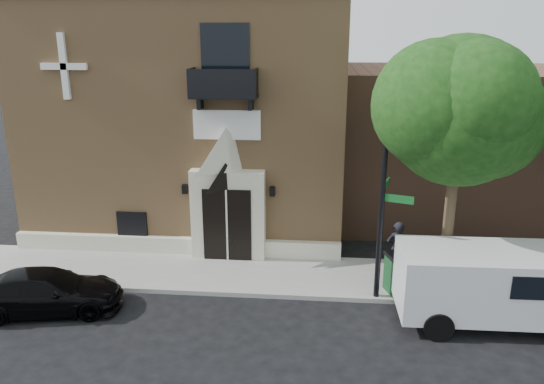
# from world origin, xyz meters

# --- Properties ---
(ground) EXTENTS (120.00, 120.00, 0.00)m
(ground) POSITION_xyz_m (0.00, 0.00, 0.00)
(ground) COLOR black
(ground) RESTS_ON ground
(sidewalk) EXTENTS (42.00, 3.00, 0.15)m
(sidewalk) POSITION_xyz_m (1.00, 1.50, 0.07)
(sidewalk) COLOR gray
(sidewalk) RESTS_ON ground
(church) EXTENTS (12.20, 11.01, 9.30)m
(church) POSITION_xyz_m (-2.99, 7.95, 4.63)
(church) COLOR #AB7F50
(church) RESTS_ON ground
(street_tree_left) EXTENTS (4.97, 4.38, 7.77)m
(street_tree_left) POSITION_xyz_m (6.03, 0.35, 5.87)
(street_tree_left) COLOR #38281C
(street_tree_left) RESTS_ON sidewalk
(black_sedan) EXTENTS (4.61, 2.58, 1.26)m
(black_sedan) POSITION_xyz_m (-5.74, -1.30, 0.63)
(black_sedan) COLOR black
(black_sedan) RESTS_ON ground
(cargo_van) EXTENTS (5.41, 2.34, 2.19)m
(cargo_van) POSITION_xyz_m (7.33, -0.82, 1.22)
(cargo_van) COLOR silver
(cargo_van) RESTS_ON ground
(street_sign) EXTENTS (0.95, 1.16, 6.18)m
(street_sign) POSITION_xyz_m (4.02, 0.21, 3.26)
(street_sign) COLOR black
(street_sign) RESTS_ON sidewalk
(fire_hydrant) EXTENTS (0.49, 0.39, 0.85)m
(fire_hydrant) POSITION_xyz_m (5.75, 0.50, 0.57)
(fire_hydrant) COLOR #AD2312
(fire_hydrant) RESTS_ON sidewalk
(dumpster) EXTENTS (2.18, 1.65, 1.27)m
(dumpster) POSITION_xyz_m (5.31, 0.60, 0.79)
(dumpster) COLOR #0E3617
(dumpster) RESTS_ON sidewalk
(planter) EXTENTS (0.76, 0.67, 0.79)m
(planter) POSITION_xyz_m (-0.91, 2.70, 0.54)
(planter) COLOR #416330
(planter) RESTS_ON sidewalk
(pedestrian_near) EXTENTS (0.75, 0.55, 1.89)m
(pedestrian_near) POSITION_xyz_m (4.76, 1.71, 1.10)
(pedestrian_near) COLOR black
(pedestrian_near) RESTS_ON sidewalk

